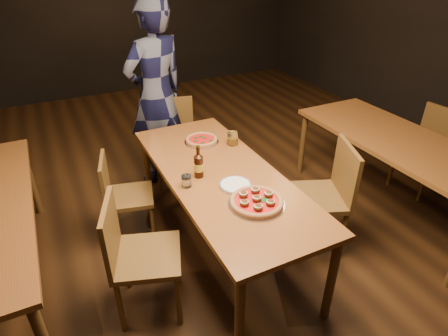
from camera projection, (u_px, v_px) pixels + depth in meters
name	position (u px, v px, depth m)	size (l,w,h in m)	color
ground	(221.00, 248.00, 3.21)	(9.00, 9.00, 0.00)	black
room_shell	(220.00, 17.00, 2.27)	(9.00, 9.00, 9.00)	black
table_main	(221.00, 181.00, 2.87)	(0.80, 2.00, 0.75)	maroon
table_right	(400.00, 147.00, 3.36)	(0.80, 2.00, 0.75)	maroon
chair_main_nw	(147.00, 255.00, 2.47)	(0.44, 0.44, 0.94)	#553C16
chair_main_sw	(130.00, 196.00, 3.17)	(0.38, 0.38, 0.82)	#553C16
chair_main_e	(316.00, 196.00, 3.02)	(0.46, 0.46, 0.98)	#553C16
chair_end	(175.00, 145.00, 3.85)	(0.44, 0.44, 0.95)	#553C16
chair_nbr_right	(424.00, 150.00, 3.80)	(0.42, 0.42, 0.90)	#553C16
pizza_meatball	(257.00, 201.00, 2.47)	(0.38, 0.38, 0.07)	#B7B7BF
pizza_margherita	(202.00, 140.00, 3.28)	(0.30, 0.30, 0.04)	#B7B7BF
plate_stack	(235.00, 185.00, 2.66)	(0.22, 0.22, 0.02)	white
beer_bottle	(199.00, 166.00, 2.74)	(0.07, 0.07, 0.25)	black
water_glass	(186.00, 181.00, 2.65)	(0.07, 0.07, 0.09)	white
amber_glass	(233.00, 138.00, 3.22)	(0.09, 0.09, 0.11)	#A66C12
diner	(156.00, 95.00, 3.77)	(0.69, 0.45, 1.89)	black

